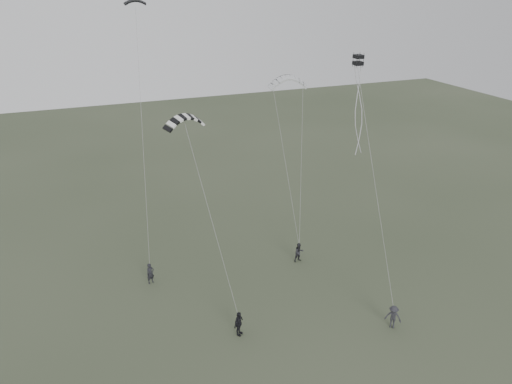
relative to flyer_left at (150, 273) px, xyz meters
name	(u,v)px	position (x,y,z in m)	size (l,w,h in m)	color
ground	(272,318)	(7.01, -7.46, -0.85)	(140.00, 140.00, 0.00)	#37422C
flyer_left	(150,273)	(0.00, 0.00, 0.00)	(0.62, 0.41, 1.70)	black
flyer_right	(299,252)	(12.14, -1.30, -0.01)	(0.81, 0.63, 1.67)	black
flyer_center	(239,324)	(4.29, -8.28, 0.03)	(1.03, 0.43, 1.76)	black
flyer_far	(393,317)	(14.22, -11.41, 0.00)	(1.10, 0.63, 1.70)	#27262C
kite_dark_small	(135,1)	(1.43, 4.86, 19.53)	(1.54, 0.46, 0.51)	black
kite_pale_large	(288,78)	(14.58, 6.83, 12.87)	(3.48, 0.78, 1.47)	#BBBDC0
kite_striped	(184,117)	(2.77, -2.60, 12.75)	(2.81, 0.70, 1.12)	black
kite_box	(358,60)	(14.46, -4.31, 15.95)	(0.57, 0.57, 0.69)	black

